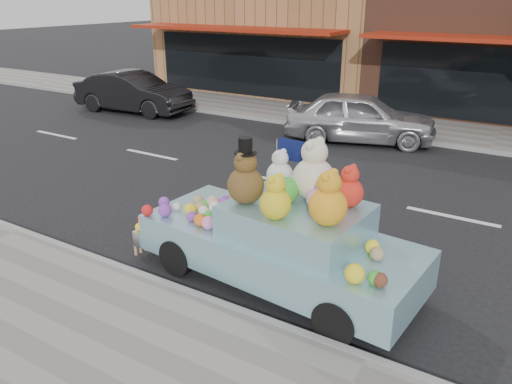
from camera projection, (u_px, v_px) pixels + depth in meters
The scene contains 8 objects.
ground at pixel (452, 217), 9.98m from camera, with size 120.00×120.00×0.00m, color black.
far_sidewalk at pixel (497, 139), 15.12m from camera, with size 60.00×3.00×0.12m, color gray.
near_kerb at pixel (367, 360), 5.99m from camera, with size 60.00×0.12×0.13m, color gray.
far_kerb at pixel (489, 151), 13.93m from camera, with size 60.00×0.12×0.13m, color gray.
storefront_left at pixel (291, 6), 22.96m from camera, with size 10.00×9.80×7.30m.
car_silver at pixel (360, 117), 14.82m from camera, with size 1.77×4.39×1.50m, color silver.
car_dark at pixel (133, 92), 18.60m from camera, with size 1.57×4.51×1.49m, color black.
art_car at pixel (281, 234), 7.44m from camera, with size 4.62×2.13×2.32m.
Camera 1 is at (1.36, -9.81, 4.16)m, focal length 35.00 mm.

